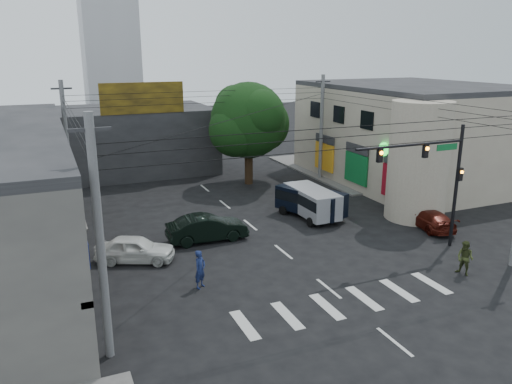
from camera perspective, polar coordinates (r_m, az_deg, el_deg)
ground at (r=27.24m, az=5.02°, el=-8.33°), size 160.00×160.00×0.00m
sidewalk_far_right at (r=51.02m, az=13.46°, el=2.88°), size 16.00×16.00×0.15m
building_right at (r=46.46m, az=17.41°, el=6.28°), size 14.00×18.00×8.00m
corner_column at (r=35.25m, az=18.06°, el=3.38°), size 4.00×4.00×8.00m
building_far at (r=49.17m, az=-13.62°, el=5.87°), size 14.00×10.00×6.00m
billboard at (r=43.84m, az=-12.86°, el=10.43°), size 7.00×0.30×2.60m
street_tree at (r=42.35m, az=-0.86°, el=8.16°), size 6.40×6.40×8.70m
traffic_gantry at (r=29.37m, az=19.82°, el=2.51°), size 7.10×0.35×7.20m
utility_pole_near_left at (r=18.59m, az=-17.40°, el=-5.47°), size 0.32×0.32×9.20m
utility_pole_far_left at (r=38.43m, az=-20.77°, el=5.03°), size 0.32×0.32×9.20m
utility_pole_far_right at (r=44.46m, az=7.48°, el=7.25°), size 0.32×0.32×9.20m
dark_sedan at (r=30.37m, az=-5.61°, el=-4.12°), size 1.97×4.95×1.60m
white_compact at (r=28.13m, az=-13.64°, el=-6.34°), size 4.91×5.54×1.45m
maroon_sedan at (r=34.26m, az=19.27°, el=-2.96°), size 3.22×4.82×1.22m
silver_minivan at (r=34.47m, az=6.37°, el=-1.31°), size 4.81×2.10×2.05m
navy_van at (r=34.60m, az=6.26°, el=-1.30°), size 6.29×5.40×1.98m
traffic_officer at (r=24.51m, az=-6.41°, el=-8.77°), size 1.14×1.14×1.92m
pedestrian_olive at (r=27.85m, az=22.78°, el=-7.00°), size 1.26×1.17×1.81m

